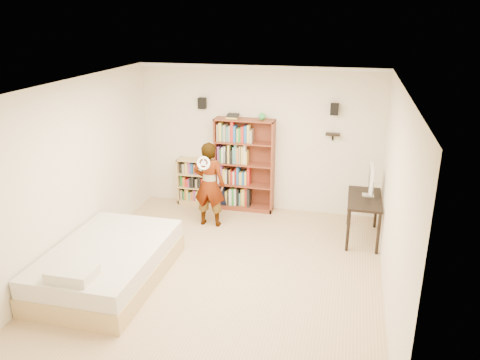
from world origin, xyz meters
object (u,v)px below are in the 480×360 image
object	(u,v)px
tall_bookshelf	(244,165)
low_bookshelf	(197,182)
daybed	(108,259)
person	(209,184)
computer_desk	(363,218)

from	to	relation	value
tall_bookshelf	low_bookshelf	bearing A→B (deg)	178.54
tall_bookshelf	daybed	size ratio (longest dim) A/B	0.79
low_bookshelf	daybed	world-z (taller)	low_bookshelf
daybed	person	xyz separation A→B (m)	(0.84, 2.10, 0.43)
tall_bookshelf	low_bookshelf	size ratio (longest dim) A/B	1.92
person	tall_bookshelf	bearing A→B (deg)	-117.38
person	low_bookshelf	bearing A→B (deg)	-58.58
daybed	person	world-z (taller)	person
computer_desk	person	distance (m)	2.66
low_bookshelf	daybed	size ratio (longest dim) A/B	0.41
low_bookshelf	computer_desk	xyz separation A→B (m)	(3.16, -0.80, -0.09)
tall_bookshelf	daybed	xyz separation A→B (m)	(-1.28, -2.94, -0.55)
computer_desk	person	size ratio (longest dim) A/B	0.71
daybed	tall_bookshelf	bearing A→B (deg)	66.51
low_bookshelf	computer_desk	distance (m)	3.26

